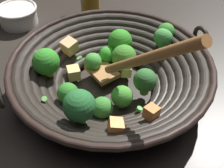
# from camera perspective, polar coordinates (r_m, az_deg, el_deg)

# --- Properties ---
(ground_plane) EXTENTS (4.00, 4.00, 0.00)m
(ground_plane) POSITION_cam_1_polar(r_m,az_deg,el_deg) (0.65, -0.22, -1.48)
(ground_plane) COLOR #28231E
(wok) EXTENTS (0.42, 0.42, 0.26)m
(wok) POSITION_cam_1_polar(r_m,az_deg,el_deg) (0.61, -0.28, 2.25)
(wok) COLOR black
(wok) RESTS_ON ground
(prep_bowl) EXTENTS (0.11, 0.11, 0.05)m
(prep_bowl) POSITION_cam_1_polar(r_m,az_deg,el_deg) (0.90, -17.76, 12.62)
(prep_bowl) COLOR silver
(prep_bowl) RESTS_ON ground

